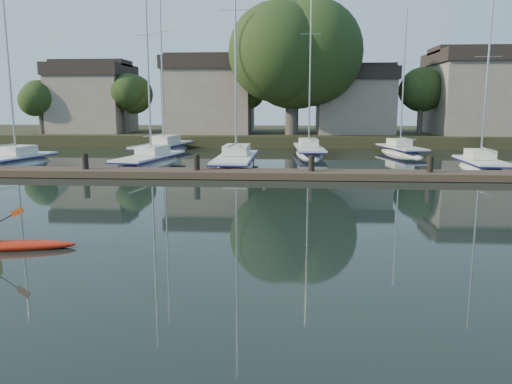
# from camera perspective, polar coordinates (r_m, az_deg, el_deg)

# --- Properties ---
(ground) EXTENTS (160.00, 160.00, 0.00)m
(ground) POSITION_cam_1_polar(r_m,az_deg,el_deg) (12.47, -5.06, -7.66)
(ground) COLOR black
(ground) RESTS_ON ground
(dock) EXTENTS (34.00, 2.00, 1.80)m
(dock) POSITION_cam_1_polar(r_m,az_deg,el_deg) (26.05, -0.27, 2.10)
(dock) COLOR #4D3D2C
(dock) RESTS_ON ground
(sailboat_0) EXTENTS (3.33, 7.64, 11.73)m
(sailboat_0) POSITION_cam_1_polar(r_m,az_deg,el_deg) (34.90, -25.85, 2.45)
(sailboat_0) COLOR white
(sailboat_0) RESTS_ON ground
(sailboat_1) EXTENTS (3.51, 8.65, 13.77)m
(sailboat_1) POSITION_cam_1_polar(r_m,az_deg,el_deg) (32.41, -12.00, 2.74)
(sailboat_1) COLOR white
(sailboat_1) RESTS_ON ground
(sailboat_2) EXTENTS (2.28, 9.65, 15.96)m
(sailboat_2) POSITION_cam_1_polar(r_m,az_deg,el_deg) (30.88, -2.32, 2.58)
(sailboat_2) COLOR white
(sailboat_2) RESTS_ON ground
(sailboat_4) EXTENTS (2.28, 6.74, 11.32)m
(sailboat_4) POSITION_cam_1_polar(r_m,az_deg,el_deg) (32.26, 24.28, 2.05)
(sailboat_4) COLOR white
(sailboat_4) RESTS_ON ground
(sailboat_5) EXTENTS (3.92, 9.96, 16.08)m
(sailboat_5) POSITION_cam_1_polar(r_m,az_deg,el_deg) (40.98, -10.55, 4.24)
(sailboat_5) COLOR white
(sailboat_5) RESTS_ON ground
(sailboat_6) EXTENTS (2.48, 9.71, 15.31)m
(sailboat_6) POSITION_cam_1_polar(r_m,az_deg,el_deg) (38.66, 6.05, 4.05)
(sailboat_6) COLOR white
(sailboat_6) RESTS_ON ground
(sailboat_7) EXTENTS (3.30, 7.72, 12.07)m
(sailboat_7) POSITION_cam_1_polar(r_m,az_deg,el_deg) (40.44, 16.21, 3.97)
(sailboat_7) COLOR white
(sailboat_7) RESTS_ON ground
(shore) EXTENTS (90.00, 25.25, 12.75)m
(shore) POSITION_cam_1_polar(r_m,az_deg,el_deg) (52.03, 3.69, 9.35)
(shore) COLOR #272E17
(shore) RESTS_ON ground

